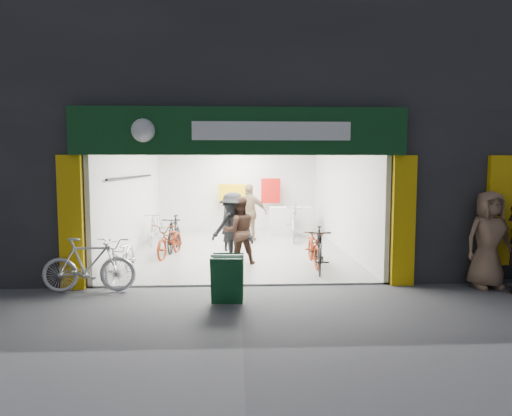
{
  "coord_description": "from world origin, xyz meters",
  "views": [
    {
      "loc": [
        -0.09,
        -8.91,
        2.38
      ],
      "look_at": [
        0.38,
        1.5,
        1.43
      ],
      "focal_mm": 32.0,
      "sensor_mm": 36.0,
      "label": 1
    }
  ],
  "objects": [
    {
      "name": "ground",
      "position": [
        0.0,
        0.0,
        0.0
      ],
      "size": [
        60.0,
        60.0,
        0.0
      ],
      "primitive_type": "plane",
      "color": "#56565B",
      "rests_on": "ground"
    },
    {
      "name": "customer_a",
      "position": [
        -0.2,
        3.72,
        0.81
      ],
      "size": [
        0.69,
        0.58,
        1.62
      ],
      "primitive_type": "imported",
      "rotation": [
        0.0,
        0.0,
        0.39
      ],
      "color": "black",
      "rests_on": "ground"
    },
    {
      "name": "customer_d",
      "position": [
        0.36,
        5.36,
        0.92
      ],
      "size": [
        1.14,
        0.63,
        1.84
      ],
      "primitive_type": "imported",
      "rotation": [
        0.0,
        0.0,
        2.97
      ],
      "color": "#8B7051",
      "rests_on": "ground"
    },
    {
      "name": "parked_bike",
      "position": [
        -2.87,
        -0.3,
        0.52
      ],
      "size": [
        1.76,
        0.54,
        1.05
      ],
      "primitive_type": "imported",
      "rotation": [
        0.0,
        0.0,
        1.6
      ],
      "color": "#B9B9BE",
      "rests_on": "ground"
    },
    {
      "name": "bike_right_front",
      "position": [
        1.8,
        1.17,
        0.51
      ],
      "size": [
        0.75,
        1.76,
        1.02
      ],
      "primitive_type": "imported",
      "rotation": [
        0.0,
        0.0,
        -0.16
      ],
      "color": "black",
      "rests_on": "ground"
    },
    {
      "name": "bike_right_back",
      "position": [
        1.8,
        5.49,
        0.6
      ],
      "size": [
        0.89,
        2.07,
        1.2
      ],
      "primitive_type": "imported",
      "rotation": [
        0.0,
        0.0,
        -0.16
      ],
      "color": "#AFAFB4",
      "rests_on": "ground"
    },
    {
      "name": "customer_c",
      "position": [
        -0.15,
        2.03,
        0.88
      ],
      "size": [
        1.31,
        1.13,
        1.76
      ],
      "primitive_type": "imported",
      "rotation": [
        0.0,
        0.0,
        -0.52
      ],
      "color": "black",
      "rests_on": "ground"
    },
    {
      "name": "building",
      "position": [
        0.91,
        4.99,
        4.31
      ],
      "size": [
        17.0,
        10.27,
        8.0
      ],
      "color": "#232326",
      "rests_on": "ground"
    },
    {
      "name": "bike_left_front",
      "position": [
        -2.5,
        0.68,
        0.48
      ],
      "size": [
        0.76,
        1.86,
        0.95
      ],
      "primitive_type": "imported",
      "rotation": [
        0.0,
        0.0,
        -0.07
      ],
      "color": "silver",
      "rests_on": "ground"
    },
    {
      "name": "bike_left_midback",
      "position": [
        -1.8,
        3.0,
        0.45
      ],
      "size": [
        0.94,
        1.82,
        0.91
      ],
      "primitive_type": "imported",
      "rotation": [
        0.0,
        0.0,
        -0.2
      ],
      "color": "maroon",
      "rests_on": "ground"
    },
    {
      "name": "pedestrian_near",
      "position": [
        4.85,
        -0.34,
        0.96
      ],
      "size": [
        0.98,
        0.68,
        1.91
      ],
      "primitive_type": "imported",
      "rotation": [
        0.0,
        0.0,
        0.08
      ],
      "color": "#87674E",
      "rests_on": "ground"
    },
    {
      "name": "bike_left_midfront",
      "position": [
        -1.8,
        3.74,
        0.51
      ],
      "size": [
        0.58,
        1.72,
        1.02
      ],
      "primitive_type": "imported",
      "rotation": [
        0.0,
        0.0,
        -0.06
      ],
      "color": "black",
      "rests_on": "ground"
    },
    {
      "name": "bike_right_mid",
      "position": [
        1.8,
        1.81,
        0.45
      ],
      "size": [
        0.64,
        1.73,
        0.9
      ],
      "primitive_type": "imported",
      "rotation": [
        0.0,
        0.0,
        -0.03
      ],
      "color": "maroon",
      "rests_on": "ground"
    },
    {
      "name": "customer_b",
      "position": [
        -0.01,
        1.96,
        0.83
      ],
      "size": [
        0.92,
        0.78,
        1.66
      ],
      "primitive_type": "imported",
      "rotation": [
        0.0,
        0.0,
        3.35
      ],
      "color": "#3B241A",
      "rests_on": "ground"
    },
    {
      "name": "bike_left_back",
      "position": [
        -2.5,
        4.97,
        0.51
      ],
      "size": [
        0.63,
        1.73,
        1.02
      ],
      "primitive_type": "imported",
      "rotation": [
        0.0,
        0.0,
        -0.09
      ],
      "color": "#B4B4B9",
      "rests_on": "ground"
    },
    {
      "name": "sandwich_board",
      "position": [
        -0.23,
        -1.17,
        0.46
      ],
      "size": [
        0.58,
        0.6,
        0.84
      ],
      "rotation": [
        0.0,
        0.0,
        -0.07
      ],
      "color": "#104020",
      "rests_on": "ground"
    }
  ]
}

